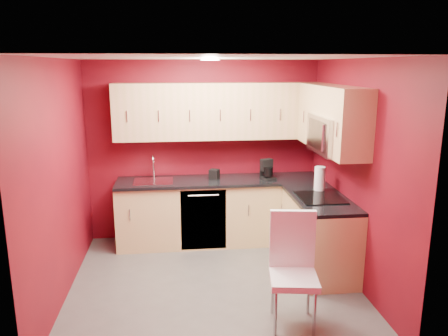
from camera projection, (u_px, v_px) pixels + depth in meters
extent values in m
plane|color=#504D4B|center=(214.00, 283.00, 4.99)|extent=(3.20, 3.20, 0.00)
plane|color=white|center=(212.00, 58.00, 4.41)|extent=(3.20, 3.20, 0.00)
plane|color=maroon|center=(204.00, 151.00, 6.15)|extent=(3.20, 0.00, 3.20)
plane|color=maroon|center=(231.00, 227.00, 3.25)|extent=(3.20, 0.00, 3.20)
plane|color=maroon|center=(60.00, 182.00, 4.52)|extent=(0.00, 3.00, 3.00)
plane|color=maroon|center=(355.00, 173.00, 4.88)|extent=(0.00, 3.00, 3.00)
cube|color=#CFB776|center=(220.00, 212.00, 6.07)|extent=(2.80, 0.60, 0.87)
cube|color=#CFB776|center=(319.00, 234.00, 5.27)|extent=(0.60, 1.30, 0.87)
cube|color=black|center=(220.00, 181.00, 5.95)|extent=(2.80, 0.63, 0.04)
cube|color=black|center=(320.00, 199.00, 5.15)|extent=(0.63, 1.27, 0.04)
cube|color=tan|center=(219.00, 111.00, 5.87)|extent=(2.80, 0.35, 0.75)
cube|color=tan|center=(318.00, 114.00, 5.56)|extent=(0.35, 0.57, 0.75)
cube|color=tan|center=(354.00, 126.00, 4.44)|extent=(0.35, 0.22, 0.75)
cube|color=tan|center=(338.00, 101.00, 4.87)|extent=(0.35, 0.76, 0.33)
cube|color=silver|center=(334.00, 134.00, 4.95)|extent=(0.40, 0.76, 0.42)
cube|color=black|center=(318.00, 135.00, 4.93)|extent=(0.02, 0.62, 0.33)
cylinder|color=silver|center=(323.00, 138.00, 4.71)|extent=(0.02, 0.02, 0.29)
cube|color=black|center=(320.00, 198.00, 5.11)|extent=(0.50, 0.55, 0.01)
cube|color=silver|center=(153.00, 182.00, 5.84)|extent=(0.52, 0.42, 0.02)
cylinder|color=silver|center=(154.00, 169.00, 6.00)|extent=(0.02, 0.02, 0.26)
torus|color=silver|center=(153.00, 160.00, 5.91)|extent=(0.02, 0.16, 0.16)
cylinder|color=silver|center=(153.00, 166.00, 5.85)|extent=(0.02, 0.02, 0.12)
cube|color=black|center=(204.00, 220.00, 5.76)|extent=(0.60, 0.02, 0.82)
cylinder|color=white|center=(210.00, 60.00, 4.71)|extent=(0.20, 0.20, 0.01)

